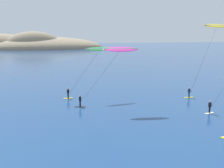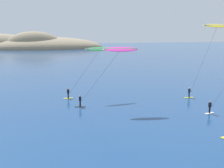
{
  "view_description": "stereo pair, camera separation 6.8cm",
  "coord_description": "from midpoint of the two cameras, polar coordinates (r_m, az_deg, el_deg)",
  "views": [
    {
      "loc": [
        -5.43,
        -5.36,
        10.3
      ],
      "look_at": [
        5.49,
        30.7,
        3.52
      ],
      "focal_mm": 45.0,
      "sensor_mm": 36.0,
      "label": 1
    },
    {
      "loc": [
        -5.36,
        -5.38,
        10.3
      ],
      "look_at": [
        5.49,
        30.7,
        3.52
      ],
      "focal_mm": 45.0,
      "sensor_mm": 36.0,
      "label": 2
    }
  ],
  "objects": [
    {
      "name": "kitesurfer_green",
      "position": [
        46.09,
        -3.1,
        6.27
      ],
      "size": [
        8.74,
        1.71,
        8.18
      ],
      "color": "yellow",
      "rests_on": "ground"
    },
    {
      "name": "kitesurfer_magenta",
      "position": [
        39.53,
        1.05,
        6.25
      ],
      "size": [
        9.03,
        2.68,
        8.52
      ],
      "color": "#2D2D33",
      "rests_on": "ground"
    },
    {
      "name": "kitesurfer_yellow",
      "position": [
        49.64,
        20.19,
        10.2
      ],
      "size": [
        8.9,
        2.37,
        11.96
      ],
      "color": "yellow",
      "rests_on": "ground"
    },
    {
      "name": "headland_island",
      "position": [
        206.73,
        -17.9,
        6.85
      ],
      "size": [
        119.69,
        51.98,
        23.77
      ],
      "color": "#84755B",
      "rests_on": "ground"
    }
  ]
}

